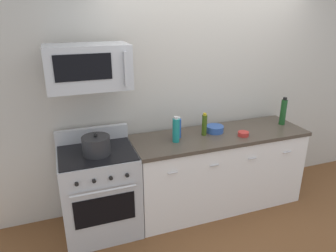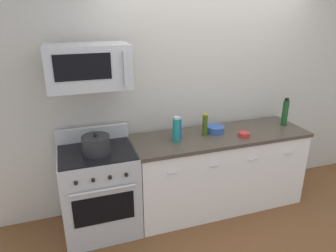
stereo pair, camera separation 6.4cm
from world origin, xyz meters
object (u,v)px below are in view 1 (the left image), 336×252
object	(u,v)px
microwave	(88,67)
bowl_red_small	(243,134)
bottle_wine_green	(283,112)
range_oven	(100,191)
bottle_soda_blue	(178,128)
bottle_olive_oil	(204,125)
stockpot	(96,145)
bottle_sparkling_teal	(176,130)
bowl_blue_mixing	(215,129)

from	to	relation	value
microwave	bowl_red_small	bearing A→B (deg)	-6.77
bottle_wine_green	range_oven	bearing A→B (deg)	-179.58
bottle_soda_blue	bottle_olive_oil	bearing A→B (deg)	-6.45
bottle_wine_green	stockpot	xyz separation A→B (m)	(-2.24, -0.07, -0.07)
stockpot	microwave	bearing A→B (deg)	89.87
bottle_soda_blue	bottle_wine_green	world-z (taller)	bottle_wine_green
microwave	bottle_sparkling_teal	size ratio (longest dim) A/B	2.66
range_oven	bowl_red_small	distance (m)	1.67
bottle_sparkling_teal	bottle_olive_oil	size ratio (longest dim) A/B	1.09
bowl_red_small	stockpot	distance (m)	1.60
bowl_blue_mixing	range_oven	bearing A→B (deg)	-177.17
bowl_blue_mixing	stockpot	xyz separation A→B (m)	(-1.35, -0.12, 0.05)
range_oven	microwave	xyz separation A→B (m)	(0.00, 0.04, 1.28)
microwave	bottle_soda_blue	distance (m)	1.15
range_oven	bottle_wine_green	xyz separation A→B (m)	(2.24, 0.02, 0.61)
range_oven	bowl_red_small	xyz separation A→B (m)	(1.59, -0.14, 0.48)
bowl_blue_mixing	stockpot	bearing A→B (deg)	-174.92
bottle_soda_blue	bowl_red_small	distance (m)	0.73
microwave	bottle_sparkling_teal	xyz separation A→B (m)	(0.83, -0.08, -0.70)
bottle_olive_oil	stockpot	size ratio (longest dim) A/B	0.95
bowl_red_small	bottle_soda_blue	bearing A→B (deg)	163.52
bowl_blue_mixing	bottle_sparkling_teal	bearing A→B (deg)	-168.77
bottle_sparkling_teal	stockpot	bearing A→B (deg)	-178.80
bowl_red_small	bottle_wine_green	bearing A→B (deg)	13.92
microwave	stockpot	bearing A→B (deg)	-90.13
range_oven	bowl_red_small	size ratio (longest dim) A/B	8.81
bottle_soda_blue	bottle_sparkling_teal	bearing A→B (deg)	-121.99
bottle_olive_oil	stockpot	distance (m)	1.20
bottle_wine_green	stockpot	bearing A→B (deg)	-178.22
bottle_sparkling_teal	bottle_wine_green	xyz separation A→B (m)	(1.41, 0.05, 0.03)
bottle_soda_blue	microwave	bearing A→B (deg)	-178.86
bottle_sparkling_teal	bottle_wine_green	world-z (taller)	bottle_wine_green
bottle_sparkling_teal	bottle_wine_green	bearing A→B (deg)	2.12
range_oven	bowl_red_small	world-z (taller)	range_oven
bowl_blue_mixing	bottle_olive_oil	bearing A→B (deg)	-166.17
microwave	bottle_olive_oil	size ratio (longest dim) A/B	2.91
bottle_wine_green	stockpot	world-z (taller)	bottle_wine_green
bottle_soda_blue	bottle_olive_oil	distance (m)	0.30
bottle_olive_oil	bowl_blue_mixing	size ratio (longest dim) A/B	1.29
bowl_blue_mixing	bottle_wine_green	bearing A→B (deg)	-3.24
bottle_wine_green	bowl_red_small	size ratio (longest dim) A/B	2.78
bottle_wine_green	bottle_olive_oil	xyz separation A→B (m)	(-1.04, 0.01, -0.04)
bottle_sparkling_teal	bowl_red_small	xyz separation A→B (m)	(0.76, -0.11, -0.11)
bottle_soda_blue	bottle_sparkling_teal	size ratio (longest dim) A/B	0.84
bottle_olive_oil	bottle_soda_blue	bearing A→B (deg)	173.55
bottle_soda_blue	bottle_sparkling_teal	xyz separation A→B (m)	(-0.06, -0.10, 0.02)
bottle_sparkling_teal	bowl_red_small	world-z (taller)	bottle_sparkling_teal
range_oven	bottle_soda_blue	xyz separation A→B (m)	(0.89, 0.06, 0.56)
range_oven	stockpot	distance (m)	0.55
microwave	stockpot	world-z (taller)	microwave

